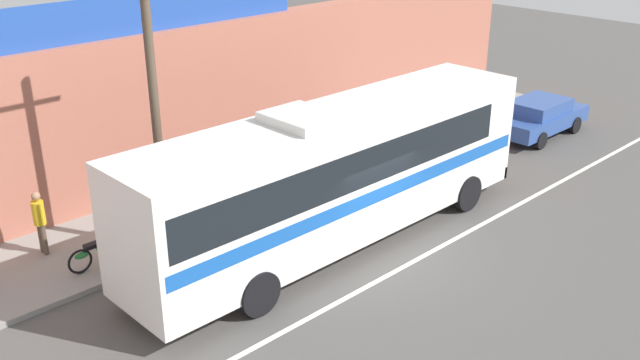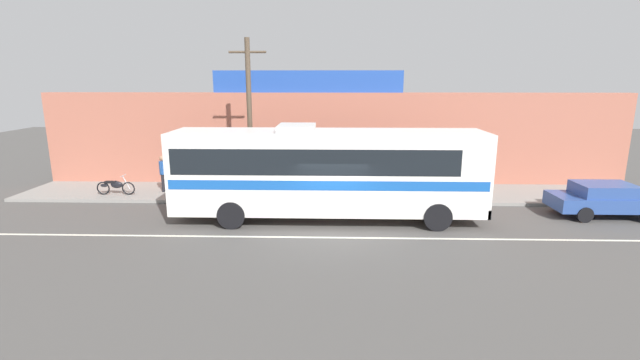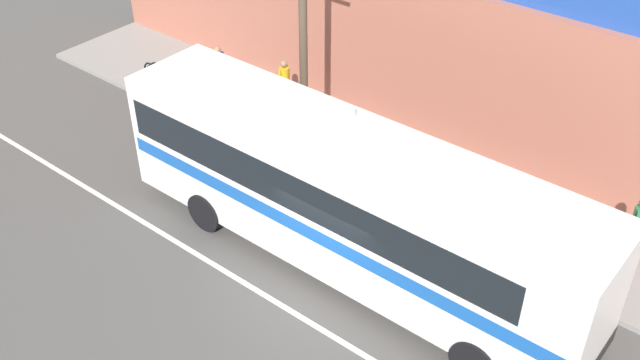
% 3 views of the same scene
% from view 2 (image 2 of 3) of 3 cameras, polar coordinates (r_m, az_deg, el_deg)
% --- Properties ---
extents(ground_plane, '(70.00, 70.00, 0.00)m').
position_cam_2_polar(ground_plane, '(16.48, 1.69, -6.49)').
color(ground_plane, '#4F4C49').
extents(sidewalk_slab, '(30.00, 3.60, 0.14)m').
position_cam_2_polar(sidewalk_slab, '(21.44, 1.70, -1.69)').
color(sidewalk_slab, gray).
rests_on(sidewalk_slab, ground_plane).
extents(storefront_facade, '(30.00, 0.70, 4.80)m').
position_cam_2_polar(storefront_facade, '(23.10, 1.74, 5.27)').
color(storefront_facade, '#B26651').
rests_on(storefront_facade, ground_plane).
extents(storefront_billboard, '(9.68, 0.12, 1.10)m').
position_cam_2_polar(storefront_billboard, '(22.93, -1.59, 12.61)').
color(storefront_billboard, '#234CAD').
rests_on(storefront_billboard, storefront_facade).
extents(road_center_stripe, '(30.00, 0.14, 0.01)m').
position_cam_2_polar(road_center_stripe, '(15.73, 1.68, -7.44)').
color(road_center_stripe, silver).
rests_on(road_center_stripe, ground_plane).
extents(intercity_bus, '(11.98, 2.59, 3.78)m').
position_cam_2_polar(intercity_bus, '(17.13, 0.74, 1.44)').
color(intercity_bus, white).
rests_on(intercity_bus, ground_plane).
extents(parked_car, '(4.21, 1.83, 1.37)m').
position_cam_2_polar(parked_car, '(21.29, 32.91, -2.06)').
color(parked_car, '#2D4C93').
rests_on(parked_car, ground_plane).
extents(utility_pole, '(1.60, 0.22, 7.06)m').
position_cam_2_polar(utility_pole, '(19.81, -9.08, 7.91)').
color(utility_pole, brown).
rests_on(utility_pole, sidewalk_slab).
extents(motorcycle_blue, '(1.92, 0.56, 0.94)m').
position_cam_2_polar(motorcycle_blue, '(20.98, -12.81, -0.94)').
color(motorcycle_blue, black).
rests_on(motorcycle_blue, sidewalk_slab).
extents(motorcycle_black, '(1.82, 0.56, 0.94)m').
position_cam_2_polar(motorcycle_black, '(22.88, -24.98, -0.70)').
color(motorcycle_black, black).
rests_on(motorcycle_black, sidewalk_slab).
extents(pedestrian_far_right, '(0.30, 0.48, 1.75)m').
position_cam_2_polar(pedestrian_far_right, '(22.53, -19.66, 1.13)').
color(pedestrian_far_right, black).
rests_on(pedestrian_far_right, sidewalk_slab).
extents(pedestrian_near_shop, '(0.30, 0.48, 1.72)m').
position_cam_2_polar(pedestrian_near_shop, '(22.15, 14.73, 1.22)').
color(pedestrian_near_shop, navy).
rests_on(pedestrian_near_shop, sidewalk_slab).
extents(pedestrian_by_curb, '(0.30, 0.48, 1.66)m').
position_cam_2_polar(pedestrian_by_curb, '(22.53, -13.92, 1.36)').
color(pedestrian_by_curb, brown).
rests_on(pedestrian_by_curb, sidewalk_slab).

